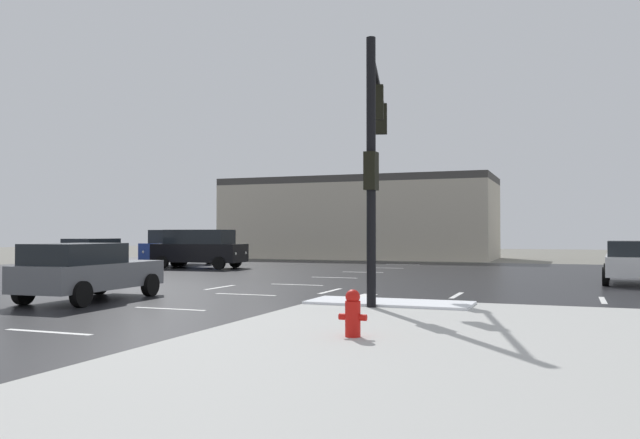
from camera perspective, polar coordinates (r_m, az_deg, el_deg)
ground_plane at (r=21.79m, az=-4.07°, el=-6.12°), size 120.00×120.00×0.00m
road_asphalt at (r=21.79m, az=-4.07°, el=-6.10°), size 44.00×44.00×0.02m
snow_strip_curbside at (r=16.32m, az=6.06°, el=-7.19°), size 4.00×1.60×0.06m
lane_markings at (r=20.05m, az=-2.60°, el=-6.49°), size 36.15×36.15×0.01m
traffic_signal_mast at (r=17.24m, az=4.79°, el=7.22°), size 1.52×5.91×6.37m
fire_hydrant at (r=11.11m, az=2.87°, el=-8.13°), size 0.48×0.26×0.79m
strip_building_background at (r=49.30m, az=3.41°, el=0.09°), size 19.82×8.00×5.94m
suv_black at (r=35.26m, az=-10.44°, el=-2.44°), size 4.92×2.38×2.03m
sedan_grey at (r=19.12m, az=-19.61°, el=-4.19°), size 2.16×4.59×1.58m
suv_blue at (r=38.89m, az=-12.15°, el=-2.31°), size 2.45×4.94×2.03m
sedan_white at (r=26.54m, az=25.55°, el=-3.28°), size 2.25×4.62×1.58m
sedan_navy at (r=33.98m, az=-19.77°, el=-2.84°), size 2.16×4.59×1.58m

